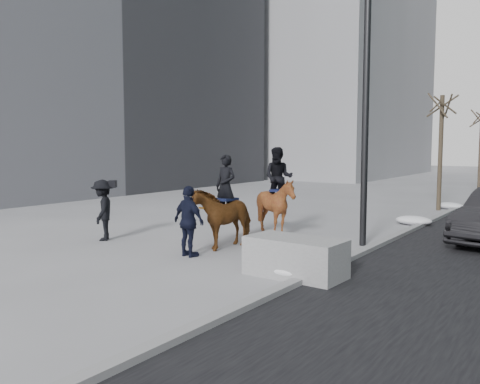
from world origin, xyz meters
The scene contains 11 objects.
ground centered at (0.00, 0.00, 0.00)m, with size 120.00×120.00×0.00m, color gray.
curb centered at (3.00, 10.00, 0.06)m, with size 0.25×90.00×0.12m, color gray.
building_left centered at (-19.00, 10.00, 10.00)m, with size 12.00×26.00×20.00m, color #595960.
planter centered at (2.67, -0.60, 0.41)m, with size 2.04×1.02×0.82m, color gray.
tree_near centered at (2.40, 12.39, 2.66)m, with size 1.20×1.20×5.33m, color #332A1E, non-canonical shape.
mounted_left centered at (-0.47, 1.06, 0.93)m, with size 0.97×1.96×2.49m.
mounted_right centered at (-0.12, 3.29, 1.08)m, with size 1.89×1.99×2.68m.
feeder centered at (-0.40, -0.42, 0.88)m, with size 1.08×0.94×1.75m.
camera_crew centered at (-3.85, -0.19, 0.89)m, with size 1.23×1.29×1.75m.
lamppost centered at (2.60, 3.35, 4.99)m, with size 0.25×0.80×9.09m.
snow_piles centered at (2.70, 5.02, 0.16)m, with size 1.42×14.58×0.36m.
Camera 1 is at (7.70, -9.82, 2.76)m, focal length 38.00 mm.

